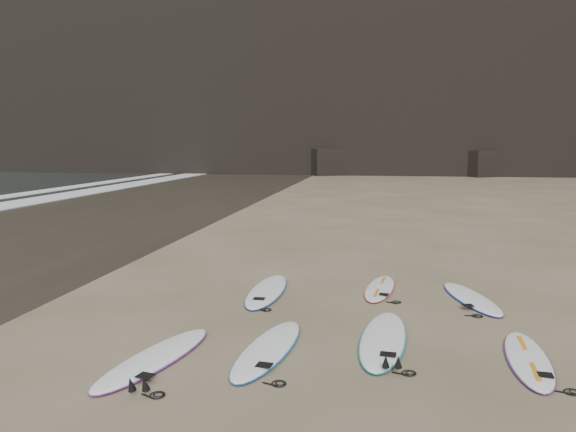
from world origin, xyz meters
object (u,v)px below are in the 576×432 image
Objects in this scene: surfboard_5 at (267,290)px; surfboard_7 at (471,298)px; surfboard_1 at (268,348)px; surfboard_6 at (380,288)px; surfboard_2 at (383,338)px; surfboard_0 at (155,357)px; surfboard_3 at (528,358)px.

surfboard_5 is 1.12× the size of surfboard_7.
surfboard_1 reaches higher than surfboard_6.
surfboard_7 is (1.68, 2.56, -0.01)m from surfboard_2.
surfboard_0 is 1.59m from surfboard_1.
surfboard_1 is at bearing -171.88° from surfboard_3.
surfboard_6 is at bearing 149.94° from surfboard_7.
surfboard_0 is 1.13× the size of surfboard_3.
surfboard_2 is 3.06m from surfboard_7.
surfboard_1 is 1.07× the size of surfboard_7.
surfboard_5 reaches higher than surfboard_7.
surfboard_2 is at bearing 29.62° from surfboard_1.
surfboard_2 is at bearing -81.75° from surfboard_6.
surfboard_0 is 1.16× the size of surfboard_6.
surfboard_7 is at bearing 100.32° from surfboard_3.
surfboard_3 is at bearing 10.38° from surfboard_1.
surfboard_0 is 1.00× the size of surfboard_1.
surfboard_2 reaches higher than surfboard_7.
surfboard_3 is at bearing -52.91° from surfboard_6.
surfboard_5 is 3.98m from surfboard_7.
surfboard_0 reaches higher than surfboard_3.
surfboard_3 reaches higher than surfboard_6.
surfboard_5 reaches higher than surfboard_3.
surfboard_2 is 1.13× the size of surfboard_7.
surfboard_2 is 2.03m from surfboard_3.
surfboard_3 is 4.07m from surfboard_6.
surfboard_7 is (3.98, 0.12, -0.00)m from surfboard_5.
surfboard_0 is 3.81m from surfboard_5.
surfboard_2 is at bearing -46.58° from surfboard_5.
surfboard_3 is (3.61, 0.21, -0.01)m from surfboard_1.
surfboard_2 is at bearing -137.54° from surfboard_7.
surfboard_2 reaches higher than surfboard_0.
surfboard_5 is (-2.30, 2.45, -0.00)m from surfboard_2.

